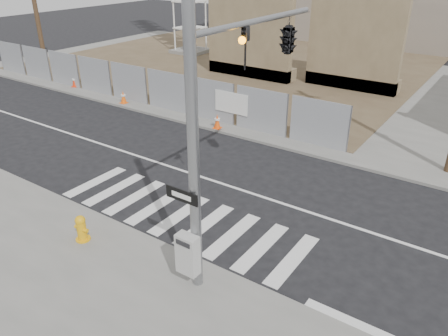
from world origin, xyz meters
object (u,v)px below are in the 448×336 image
Objects in this scene: traffic_cone_d at (217,121)px; fire_hydrant at (81,228)px; traffic_cone_c at (220,112)px; traffic_cone_b at (123,97)px; signal_pole at (260,76)px; traffic_cone_a at (74,81)px.

fire_hydrant is at bearing -78.29° from traffic_cone_d.
fire_hydrant reaches higher than traffic_cone_c.
traffic_cone_d is (6.43, -0.20, -0.00)m from traffic_cone_b.
traffic_cone_d is at bearing -59.83° from traffic_cone_c.
signal_pole is at bearing -47.27° from traffic_cone_d.
traffic_cone_a is 11.34m from traffic_cone_d.
traffic_cone_d is at bearing -4.10° from traffic_cone_a.
traffic_cone_d is (11.32, -0.81, -0.01)m from traffic_cone_a.
traffic_cone_a is at bearing 128.41° from fire_hydrant.
signal_pole reaches higher than fire_hydrant.
signal_pole is 8.77× the size of fire_hydrant.
traffic_cone_b is at bearing 152.12° from signal_pole.
traffic_cone_b is 5.80m from traffic_cone_c.
fire_hydrant is 12.79m from traffic_cone_b.
traffic_cone_b is at bearing 178.23° from traffic_cone_d.
signal_pole reaches higher than traffic_cone_b.
traffic_cone_c is (10.58, 0.45, -0.04)m from traffic_cone_a.
traffic_cone_a is 1.03× the size of traffic_cone_d.
signal_pole is 10.87m from traffic_cone_c.
signal_pole is 10.15× the size of traffic_cone_b.
traffic_cone_b is at bearing -169.45° from traffic_cone_c.
signal_pole reaches higher than traffic_cone_d.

